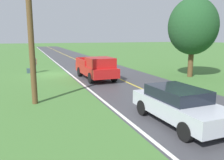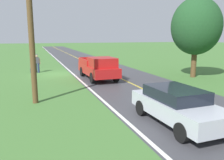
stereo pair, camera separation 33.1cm
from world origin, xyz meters
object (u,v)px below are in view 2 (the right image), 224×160
object	(u,v)px
sedan_ahead_same_lane	(177,105)
utility_pole_roadside	(31,34)
suitcase_carried	(33,70)
pickup_truck_passing	(99,67)
hitchhiker_walking	(37,62)
tree_far_side_near	(196,26)

from	to	relation	value
sedan_ahead_same_lane	utility_pole_roadside	bearing A→B (deg)	-42.76
sedan_ahead_same_lane	utility_pole_roadside	world-z (taller)	utility_pole_roadside
suitcase_carried	utility_pole_roadside	size ratio (longest dim) A/B	0.07
utility_pole_roadside	suitcase_carried	bearing A→B (deg)	-89.77
suitcase_carried	pickup_truck_passing	world-z (taller)	pickup_truck_passing
hitchhiker_walking	suitcase_carried	xyz separation A→B (m)	(0.42, 0.08, -0.75)
utility_pole_roadside	pickup_truck_passing	bearing A→B (deg)	-132.71
tree_far_side_near	hitchhiker_walking	bearing A→B (deg)	-29.26
tree_far_side_near	sedan_ahead_same_lane	world-z (taller)	tree_far_side_near
sedan_ahead_same_lane	utility_pole_roadside	size ratio (longest dim) A/B	0.63
suitcase_carried	tree_far_side_near	xyz separation A→B (m)	(-12.84, 6.87, 3.97)
suitcase_carried	sedan_ahead_same_lane	world-z (taller)	sedan_ahead_same_lane
pickup_truck_passing	sedan_ahead_same_lane	bearing A→B (deg)	91.58
tree_far_side_near	pickup_truck_passing	bearing A→B (deg)	-11.61
hitchhiker_walking	utility_pole_roadside	distance (m)	11.02
hitchhiker_walking	pickup_truck_passing	size ratio (longest dim) A/B	0.32
hitchhiker_walking	sedan_ahead_same_lane	xyz separation A→B (m)	(-4.86, 15.56, -0.23)
hitchhiker_walking	pickup_truck_passing	world-z (taller)	pickup_truck_passing
sedan_ahead_same_lane	suitcase_carried	bearing A→B (deg)	-71.16
suitcase_carried	pickup_truck_passing	size ratio (longest dim) A/B	0.08
pickup_truck_passing	utility_pole_roadside	xyz separation A→B (m)	(4.96, 5.37, 2.56)
utility_pole_roadside	sedan_ahead_same_lane	bearing A→B (deg)	137.24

